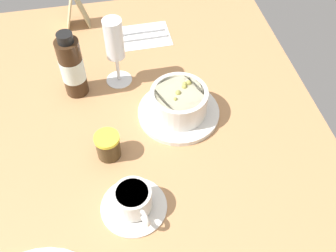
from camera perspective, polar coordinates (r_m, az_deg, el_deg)
name	(u,v)px	position (r cm, az deg, el deg)	size (l,w,h in cm)	color
ground_plane	(145,141)	(90.35, -3.34, -2.21)	(110.00, 84.00, 3.00)	#B27F51
porridge_bowl	(179,104)	(90.72, 1.58, 3.24)	(19.03, 19.03, 8.16)	silver
cutlery_setting	(137,36)	(114.53, -4.54, 12.73)	(11.47, 17.93, 0.90)	silver
coffee_cup	(133,201)	(77.54, -5.00, -10.75)	(13.06, 13.06, 5.83)	silver
wine_glass	(114,43)	(94.37, -7.71, 11.72)	(6.46, 6.46, 18.02)	white
jam_jar	(108,146)	(84.76, -8.62, -2.81)	(5.38, 5.38, 6.03)	#3B2B15
sauce_bottle_brown	(72,67)	(95.80, -13.63, 8.25)	(5.63, 5.63, 17.34)	#382314
menu_card	(75,8)	(118.40, -13.16, 16.18)	(5.05, 6.64, 11.46)	tan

